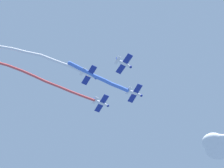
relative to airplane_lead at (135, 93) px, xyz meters
The scene contains 8 objects.
airplane_lead is the anchor object (origin of this frame).
smoke_trail_lead 10.24m from the airplane_lead, 104.05° to the right, with size 4.78×16.73×1.79m.
airplane_left_wing 9.07m from the airplane_lead, 150.79° to the right, with size 6.12×4.67×1.51m.
smoke_trail_left_wing 25.83m from the airplane_lead, 120.45° to the right, with size 10.52×31.98×2.10m.
airplane_right_wing 9.05m from the airplane_lead, 60.81° to the right, with size 6.12×4.65×1.51m.
airplane_slot 12.81m from the airplane_lead, 105.80° to the right, with size 6.13×4.66×1.51m.
smoke_trail_slot 31.90m from the airplane_lead, 111.00° to the right, with size 18.03×29.95×3.90m.
cloud_west 32.02m from the airplane_lead, 85.12° to the left, with size 10.74×11.98×4.31m.
Camera 1 is at (34.86, -26.93, 2.45)m, focal length 52.65 mm.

